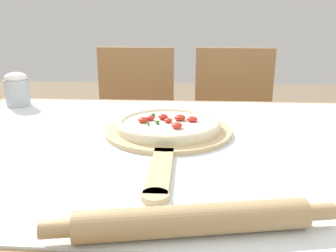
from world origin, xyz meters
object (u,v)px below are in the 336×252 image
(chair_right, at_px, (232,128))
(pizza_peel, at_px, (168,134))
(flour_cup, at_px, (17,89))
(rolling_pin, at_px, (193,220))
(pizza, at_px, (169,125))
(chair_left, at_px, (134,126))

(chair_right, bearing_deg, pizza_peel, -105.14)
(flour_cup, bearing_deg, rolling_pin, -50.69)
(pizza_peel, height_order, rolling_pin, rolling_pin)
(rolling_pin, height_order, flour_cup, flour_cup)
(pizza_peel, xyz_separation_m, pizza, (0.00, 0.03, 0.02))
(pizza, distance_m, chair_right, 0.83)
(pizza, distance_m, flour_cup, 0.63)
(rolling_pin, bearing_deg, flour_cup, 129.31)
(pizza, xyz_separation_m, rolling_pin, (0.06, -0.47, -0.00))
(chair_left, xyz_separation_m, flour_cup, (-0.34, -0.46, 0.27))
(pizza, bearing_deg, chair_right, 70.32)
(chair_left, xyz_separation_m, chair_right, (0.49, -0.00, 0.00))
(pizza_peel, bearing_deg, chair_left, 105.69)
(flour_cup, bearing_deg, pizza_peel, -29.48)
(rolling_pin, distance_m, chair_right, 1.26)
(pizza, relative_size, chair_right, 0.32)
(pizza_peel, xyz_separation_m, flour_cup, (-0.56, 0.32, 0.06))
(chair_left, bearing_deg, pizza_peel, -72.42)
(rolling_pin, bearing_deg, chair_left, 102.98)
(rolling_pin, height_order, chair_left, chair_left)
(chair_left, height_order, chair_right, same)
(rolling_pin, bearing_deg, pizza_peel, 98.14)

